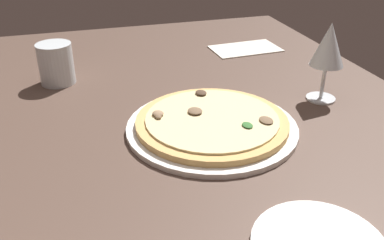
# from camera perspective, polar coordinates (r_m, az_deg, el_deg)

# --- Properties ---
(dining_table) EXTENTS (1.50, 1.10, 0.04)m
(dining_table) POSITION_cam_1_polar(r_m,az_deg,el_deg) (0.78, -2.72, -3.84)
(dining_table) COLOR brown
(dining_table) RESTS_ON ground
(pizza_main) EXTENTS (0.32, 0.32, 0.03)m
(pizza_main) POSITION_cam_1_polar(r_m,az_deg,el_deg) (0.80, 2.65, -0.53)
(pizza_main) COLOR white
(pizza_main) RESTS_ON dining_table
(wine_glass_near) EXTENTS (0.07, 0.07, 0.17)m
(wine_glass_near) POSITION_cam_1_polar(r_m,az_deg,el_deg) (0.92, 17.69, 9.20)
(wine_glass_near) COLOR silver
(wine_glass_near) RESTS_ON dining_table
(water_glass) EXTENTS (0.08, 0.08, 0.09)m
(water_glass) POSITION_cam_1_polar(r_m,az_deg,el_deg) (1.04, -17.58, 6.83)
(water_glass) COLOR silver
(water_glass) RESTS_ON dining_table
(paper_menu) EXTENTS (0.12, 0.20, 0.00)m
(paper_menu) POSITION_cam_1_polar(r_m,az_deg,el_deg) (1.24, 7.10, 9.39)
(paper_menu) COLOR silver
(paper_menu) RESTS_ON dining_table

